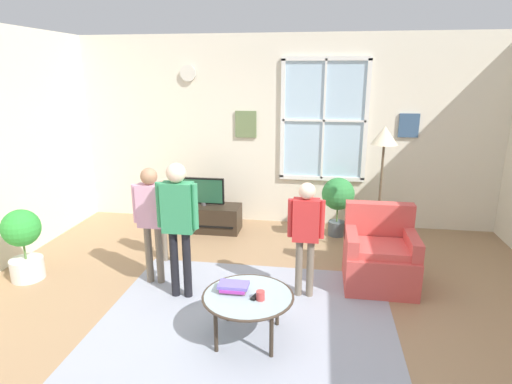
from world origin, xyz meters
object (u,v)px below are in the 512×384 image
Objects in this scene: television at (203,191)px; book_stack at (234,287)px; armchair at (379,256)px; person_red_shirt at (306,227)px; coffee_table at (248,298)px; floor_lamp at (384,149)px; person_pink_shirt at (151,212)px; remote_near_books at (256,296)px; cup at (260,295)px; tv_stand at (204,218)px; potted_plant_corner at (23,241)px; person_blue_shirt at (167,211)px; person_green_shirt at (178,215)px; potted_plant_by_window at (338,198)px.

book_stack is (0.97, -2.53, -0.14)m from television.
person_red_shirt is (-0.81, -0.40, 0.45)m from armchair.
coffee_table is 2.57m from floor_lamp.
floor_lamp is at bearing -14.45° from television.
person_pink_shirt reaches higher than book_stack.
book_stack is 2.58m from floor_lamp.
remote_near_books is at bearing -18.62° from book_stack.
remote_near_books is (-0.04, 0.04, -0.03)m from cup.
armchair is 2.56m from person_pink_shirt.
tv_stand is at bearing 113.19° from coffee_table.
potted_plant_corner is (-2.82, 0.80, 0.01)m from cup.
person_red_shirt reaches higher than tv_stand.
person_blue_shirt is 1.62m from potted_plant_corner.
person_red_shirt reaches higher than armchair.
person_blue_shirt is at bearing -168.77° from floor_lamp.
coffee_table is 1.93m from person_blue_shirt.
book_stack is at bearing -127.37° from person_red_shirt.
armchair is at bearing 7.98° from person_pink_shirt.
book_stack is at bearing -15.07° from potted_plant_corner.
cup is 0.57× the size of remote_near_books.
person_pink_shirt is at bearing 144.94° from remote_near_books.
floor_lamp reaches higher than armchair.
person_green_shirt is at bearing -163.91° from armchair.
person_blue_shirt is 0.59m from person_pink_shirt.
coffee_table is 1.15m from person_green_shirt.
coffee_table is 0.48× the size of floor_lamp.
person_pink_shirt is (-1.67, 0.05, 0.05)m from person_red_shirt.
floor_lamp is (2.43, -0.63, 1.21)m from tv_stand.
television is at bearing 150.38° from armchair.
person_pink_shirt is at bearing 5.51° from potted_plant_corner.
tv_stand is 0.81× the size of person_pink_shirt.
armchair reaches higher than cup.
television reaches higher than book_stack.
remote_near_books is 2.79m from potted_plant_by_window.
potted_plant_corner is (-2.70, 0.74, 0.07)m from coffee_table.
potted_plant_corner reaches higher than remote_near_books.
tv_stand is 2.87m from remote_near_books.
potted_plant_corner is at bearing -151.59° from potted_plant_by_window.
person_red_shirt is at bearing -153.79° from armchair.
potted_plant_corner is (-1.59, -1.85, 0.28)m from tv_stand.
person_pink_shirt is at bearing -93.55° from television.
tv_stand is 2.45m from potted_plant_corner.
armchair is 2.56m from person_blue_shirt.
person_red_shirt is (1.57, -1.75, 0.58)m from tv_stand.
television is at bearing -90.00° from tv_stand.
book_stack is at bearing -127.51° from floor_lamp.
potted_plant_corner is (-3.97, -0.49, 0.14)m from armchair.
potted_plant_corner is at bearing 164.93° from book_stack.
person_red_shirt reaches higher than potted_plant_by_window.
tv_stand is 2.10m from person_green_shirt.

